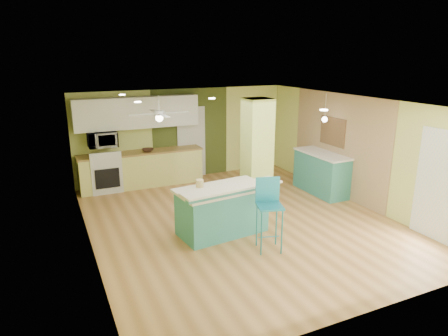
{
  "coord_description": "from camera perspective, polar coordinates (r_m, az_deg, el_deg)",
  "views": [
    {
      "loc": [
        -3.57,
        -6.95,
        3.4
      ],
      "look_at": [
        -0.19,
        0.4,
        1.09
      ],
      "focal_mm": 32.0,
      "sensor_mm": 36.0,
      "label": 1
    }
  ],
  "objects": [
    {
      "name": "french_door",
      "position": [
        8.36,
        28.62,
        -2.37
      ],
      "size": [
        0.04,
        1.08,
        2.1
      ],
      "primitive_type": "cube",
      "color": "white",
      "rests_on": "floor"
    },
    {
      "name": "column",
      "position": [
        8.83,
        4.7,
        1.81
      ],
      "size": [
        0.55,
        0.55,
        2.5
      ],
      "primitive_type": "cube",
      "color": "#BFD261",
      "rests_on": "floor"
    },
    {
      "name": "wall_back",
      "position": [
        11.25,
        -5.75,
        4.86
      ],
      "size": [
        6.0,
        0.01,
        2.5
      ],
      "primitive_type": "cube",
      "color": "#D6DF77",
      "rests_on": "floor"
    },
    {
      "name": "floor",
      "position": [
        8.52,
        2.32,
        -7.61
      ],
      "size": [
        6.0,
        7.0,
        0.01
      ],
      "primitive_type": "cube",
      "color": "olive",
      "rests_on": "ground"
    },
    {
      "name": "interior_door",
      "position": [
        11.33,
        -4.69,
        3.67
      ],
      "size": [
        0.82,
        0.05,
        2.0
      ],
      "primitive_type": "cube",
      "color": "silver",
      "rests_on": "floor"
    },
    {
      "name": "ceiling",
      "position": [
        7.86,
        2.52,
        9.41
      ],
      "size": [
        6.0,
        7.0,
        0.01
      ],
      "primitive_type": "cube",
      "color": "white",
      "rests_on": "wall_back"
    },
    {
      "name": "kitchen_run",
      "position": [
        10.8,
        -11.63,
        -0.11
      ],
      "size": [
        3.25,
        0.63,
        0.94
      ],
      "color": "#DCDB73",
      "rests_on": "floor"
    },
    {
      "name": "wall_decor",
      "position": [
        10.3,
        15.26,
        5.05
      ],
      "size": [
        0.03,
        0.9,
        0.7
      ],
      "primitive_type": "cube",
      "color": "brown",
      "rests_on": "wood_panel"
    },
    {
      "name": "canister",
      "position": [
        7.72,
        -3.48,
        -2.2
      ],
      "size": [
        0.15,
        0.15,
        0.14
      ],
      "primitive_type": "cylinder",
      "color": "gold",
      "rests_on": "peninsula"
    },
    {
      "name": "olive_accent",
      "position": [
        11.3,
        -4.76,
        4.94
      ],
      "size": [
        2.2,
        0.02,
        2.5
      ],
      "primitive_type": "cube",
      "color": "#404C1E",
      "rests_on": "floor"
    },
    {
      "name": "fruit_bowl",
      "position": [
        10.64,
        -10.82,
        2.52
      ],
      "size": [
        0.41,
        0.41,
        0.08
      ],
      "primitive_type": "imported",
      "rotation": [
        0.0,
        0.0,
        -0.36
      ],
      "color": "#3B2218",
      "rests_on": "kitchen_run"
    },
    {
      "name": "wall_right",
      "position": [
        9.8,
        18.27,
        2.48
      ],
      "size": [
        0.01,
        7.0,
        2.5
      ],
      "primitive_type": "cube",
      "color": "#D6DF77",
      "rests_on": "floor"
    },
    {
      "name": "wall_front",
      "position": [
        5.41,
        19.76,
        -8.46
      ],
      "size": [
        6.0,
        0.01,
        2.5
      ],
      "primitive_type": "cube",
      "color": "#D6DF77",
      "rests_on": "floor"
    },
    {
      "name": "wood_panel",
      "position": [
        10.23,
        15.94,
        3.21
      ],
      "size": [
        0.02,
        3.4,
        2.5
      ],
      "primitive_type": "cube",
      "color": "#9A7958",
      "rests_on": "floor"
    },
    {
      "name": "microwave",
      "position": [
        10.43,
        -16.98,
        3.93
      ],
      "size": [
        0.7,
        0.48,
        0.39
      ],
      "primitive_type": "imported",
      "color": "silver",
      "rests_on": "wall_back"
    },
    {
      "name": "stove",
      "position": [
        10.64,
        -16.59,
        -0.77
      ],
      "size": [
        0.76,
        0.66,
        1.08
      ],
      "color": "silver",
      "rests_on": "floor"
    },
    {
      "name": "wall_left",
      "position": [
        7.29,
        -19.13,
        -2.09
      ],
      "size": [
        0.01,
        7.0,
        2.5
      ],
      "primitive_type": "cube",
      "color": "#D6DF77",
      "rests_on": "floor"
    },
    {
      "name": "upper_cabinets",
      "position": [
        10.61,
        -12.23,
        7.75
      ],
      "size": [
        3.2,
        0.34,
        0.8
      ],
      "primitive_type": "cube",
      "color": "white",
      "rests_on": "wall_back"
    },
    {
      "name": "bar_stool",
      "position": [
        7.11,
        6.4,
        -4.9
      ],
      "size": [
        0.54,
        0.54,
        1.31
      ],
      "rotation": [
        0.0,
        0.0,
        -0.29
      ],
      "color": "teal",
      "rests_on": "floor"
    },
    {
      "name": "ceiling_fan",
      "position": [
        9.37,
        -9.25,
        7.65
      ],
      "size": [
        1.41,
        1.41,
        0.61
      ],
      "color": "silver",
      "rests_on": "ceiling"
    },
    {
      "name": "peninsula",
      "position": [
        7.79,
        -0.22,
        -5.93
      ],
      "size": [
        2.03,
        1.26,
        1.07
      ],
      "rotation": [
        0.0,
        0.0,
        0.11
      ],
      "color": "teal",
      "rests_on": "floor"
    },
    {
      "name": "pendant_lamp",
      "position": [
        10.01,
        14.18,
        6.77
      ],
      "size": [
        0.14,
        0.14,
        0.69
      ],
      "color": "white",
      "rests_on": "ceiling"
    },
    {
      "name": "side_counter",
      "position": [
        10.36,
        13.79,
        -0.65
      ],
      "size": [
        0.68,
        1.61,
        1.04
      ],
      "color": "teal",
      "rests_on": "floor"
    }
  ]
}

